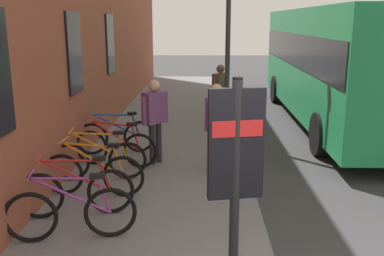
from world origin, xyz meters
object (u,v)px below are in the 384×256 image
(bicycle_nearest_sign, at_px, (116,136))
(pedestrian_crossing_street, at_px, (220,89))
(bicycle_end_of_row, at_px, (100,160))
(bicycle_far_end, at_px, (93,174))
(bicycle_beside_lamp, at_px, (72,213))
(city_bus, at_px, (336,59))
(street_lamp, at_px, (229,5))
(transit_info_sign, at_px, (236,159))
(bicycle_leaning_wall, at_px, (76,192))
(pedestrian_by_facade, at_px, (155,113))
(bicycle_under_window, at_px, (116,148))
(pedestrian_near_bus, at_px, (216,119))

(bicycle_nearest_sign, height_order, pedestrian_crossing_street, pedestrian_crossing_street)
(bicycle_end_of_row, bearing_deg, bicycle_far_end, -174.61)
(bicycle_beside_lamp, bearing_deg, city_bus, -36.55)
(bicycle_end_of_row, distance_m, pedestrian_crossing_street, 5.11)
(bicycle_beside_lamp, bearing_deg, street_lamp, -23.23)
(bicycle_far_end, height_order, transit_info_sign, transit_info_sign)
(bicycle_leaning_wall, bearing_deg, bicycle_nearest_sign, 0.19)
(bicycle_far_end, distance_m, bicycle_end_of_row, 0.77)
(pedestrian_crossing_street, bearing_deg, transit_info_sign, 178.70)
(pedestrian_by_facade, height_order, street_lamp, street_lamp)
(bicycle_beside_lamp, xyz_separation_m, bicycle_nearest_sign, (4.00, 0.16, 0.00))
(bicycle_under_window, bearing_deg, pedestrian_near_bus, -98.10)
(bicycle_under_window, relative_size, pedestrian_crossing_street, 1.02)
(bicycle_beside_lamp, height_order, city_bus, city_bus)
(transit_info_sign, bearing_deg, pedestrian_by_facade, 15.40)
(bicycle_under_window, relative_size, transit_info_sign, 0.73)
(pedestrian_crossing_street, height_order, street_lamp, street_lamp)
(transit_info_sign, xyz_separation_m, pedestrian_crossing_street, (8.12, -0.18, -0.55))
(bicycle_under_window, height_order, pedestrian_crossing_street, pedestrian_crossing_street)
(bicycle_under_window, height_order, transit_info_sign, transit_info_sign)
(bicycle_leaning_wall, xyz_separation_m, bicycle_far_end, (0.81, -0.07, 0.00))
(bicycle_nearest_sign, distance_m, pedestrian_crossing_street, 3.74)
(bicycle_beside_lamp, height_order, bicycle_end_of_row, same)
(bicycle_beside_lamp, xyz_separation_m, bicycle_end_of_row, (2.33, 0.15, 0.00))
(bicycle_beside_lamp, height_order, bicycle_leaning_wall, same)
(street_lamp, bearing_deg, transit_info_sign, 177.49)
(city_bus, distance_m, pedestrian_by_facade, 6.57)
(bicycle_leaning_wall, distance_m, pedestrian_by_facade, 2.85)
(transit_info_sign, bearing_deg, bicycle_end_of_row, 31.31)
(bicycle_nearest_sign, distance_m, pedestrian_near_bus, 2.57)
(bicycle_nearest_sign, distance_m, pedestrian_by_facade, 1.34)
(bicycle_beside_lamp, height_order, pedestrian_crossing_street, pedestrian_crossing_street)
(bicycle_leaning_wall, distance_m, bicycle_under_window, 2.37)
(bicycle_far_end, bearing_deg, bicycle_nearest_sign, 1.88)
(bicycle_leaning_wall, relative_size, city_bus, 0.17)
(bicycle_leaning_wall, height_order, pedestrian_crossing_street, pedestrian_crossing_street)
(bicycle_leaning_wall, bearing_deg, street_lamp, -27.79)
(bicycle_far_end, distance_m, bicycle_under_window, 1.56)
(bicycle_end_of_row, relative_size, pedestrian_crossing_street, 1.03)
(city_bus, bearing_deg, street_lamp, 122.64)
(bicycle_end_of_row, distance_m, bicycle_under_window, 0.81)
(bicycle_nearest_sign, xyz_separation_m, transit_info_sign, (-5.35, -2.24, 1.21))
(bicycle_beside_lamp, relative_size, pedestrian_near_bus, 1.01)
(bicycle_leaning_wall, relative_size, street_lamp, 0.31)
(city_bus, distance_m, pedestrian_crossing_street, 3.61)
(street_lamp, bearing_deg, bicycle_nearest_sign, 121.33)
(bicycle_leaning_wall, xyz_separation_m, bicycle_under_window, (2.37, -0.15, 0.00))
(bicycle_beside_lamp, height_order, bicycle_under_window, same)
(bicycle_nearest_sign, bearing_deg, bicycle_leaning_wall, -179.81)
(bicycle_under_window, bearing_deg, pedestrian_crossing_street, -31.74)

